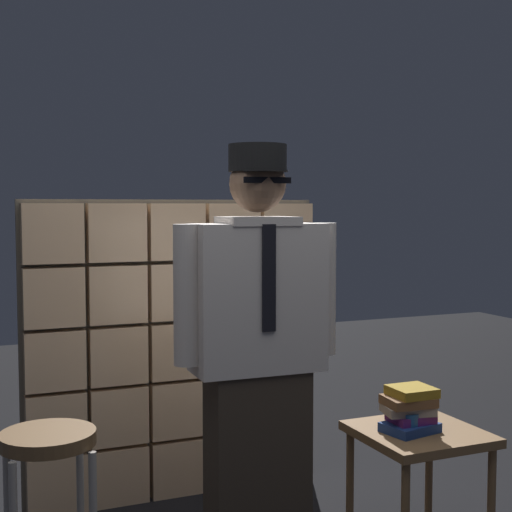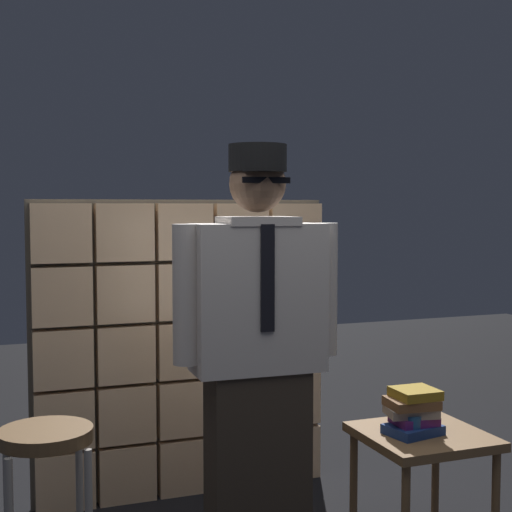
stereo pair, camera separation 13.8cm
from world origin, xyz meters
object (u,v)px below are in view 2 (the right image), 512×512
(bar_stool, at_px, (46,479))
(book_stack, at_px, (413,412))
(standing_person, at_px, (258,353))
(side_table, at_px, (422,448))
(coffee_mug, at_px, (413,426))

(bar_stool, height_order, book_stack, book_stack)
(standing_person, height_order, book_stack, standing_person)
(side_table, height_order, book_stack, book_stack)
(bar_stool, xyz_separation_m, coffee_mug, (1.51, -0.05, 0.05))
(side_table, height_order, coffee_mug, coffee_mug)
(standing_person, bearing_deg, side_table, -5.88)
(bar_stool, distance_m, book_stack, 1.54)
(standing_person, xyz_separation_m, bar_stool, (-0.85, -0.09, -0.38))
(book_stack, distance_m, coffee_mug, 0.07)
(side_table, xyz_separation_m, coffee_mug, (-0.08, -0.04, 0.12))
(standing_person, height_order, bar_stool, standing_person)
(bar_stool, bearing_deg, side_table, -0.23)
(side_table, distance_m, coffee_mug, 0.15)
(standing_person, distance_m, book_stack, 0.75)
(standing_person, bearing_deg, book_stack, -6.82)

